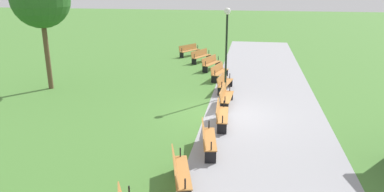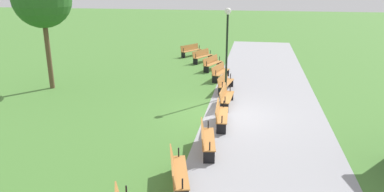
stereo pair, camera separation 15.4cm
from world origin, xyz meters
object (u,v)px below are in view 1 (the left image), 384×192
bench_1 (201,56)px  bench_2 (211,63)px  bench_7 (207,138)px  bench_0 (189,50)px  bench_4 (224,82)px  bench_5 (226,96)px  lamp_post (227,38)px  bench_3 (219,71)px  bench_6 (221,114)px  bench_8 (179,171)px

bench_1 → bench_2: size_ratio=0.98×
bench_7 → bench_0: bearing=-177.0°
bench_4 → bench_5: size_ratio=1.01×
bench_0 → lamp_post: (10.32, 3.65, 2.59)m
bench_0 → lamp_post: bearing=52.7°
bench_3 → bench_7: size_ratio=1.00×
bench_4 → bench_0: bearing=-149.9°
bench_3 → bench_1: bearing=-143.8°
bench_0 → bench_3: same height
bench_4 → lamp_post: (1.23, 0.14, 2.59)m
bench_2 → bench_7: same height
bench_4 → lamp_post: lamp_post is taller
bench_4 → lamp_post: size_ratio=0.45×
bench_5 → lamp_post: 2.86m
bench_3 → bench_0: bearing=-140.8°
bench_3 → bench_4: (2.40, 0.51, 0.00)m
bench_0 → bench_3: 7.33m
bench_5 → lamp_post: lamp_post is taller
bench_0 → bench_7: same height
bench_2 → lamp_post: 6.65m
bench_1 → bench_4: (6.97, 2.27, 0.00)m
bench_3 → bench_2: bearing=-146.8°
bench_4 → bench_6: size_ratio=1.01×
bench_6 → lamp_post: 4.49m
bench_0 → bench_4: same height
bench_1 → bench_4: same height
bench_8 → bench_4: bearing=161.9°
bench_1 → bench_3: 4.90m
bench_8 → bench_1: bearing=170.9°
bench_2 → bench_6: 9.75m
bench_1 → lamp_post: bearing=43.6°
bench_1 → bench_3: (4.57, 1.76, 0.00)m
lamp_post → bench_2: bearing=-166.6°
bench_1 → bench_7: size_ratio=0.97×
bench_7 → bench_8: (2.40, -0.51, 0.00)m
bench_6 → bench_8: size_ratio=0.98×
bench_5 → bench_8: (7.30, -0.77, 0.00)m
bench_0 → bench_4: bearing=54.3°
bench_0 → lamp_post: size_ratio=0.42×
bench_7 → bench_2: bearing=176.9°
bench_3 → bench_7: (9.74, 0.51, 0.00)m
bench_2 → lamp_post: bearing=34.5°
bench_1 → bench_6: (11.87, 2.53, 0.00)m
bench_4 → bench_7: size_ratio=1.00×
lamp_post → bench_6: bearing=1.8°
bench_6 → bench_7: (2.44, -0.26, 0.00)m
bench_0 → bench_6: bearing=48.3°
bench_6 → bench_0: bearing=-168.0°
bench_7 → bench_6: bearing=164.9°
bench_3 → bench_5: bearing=24.1°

